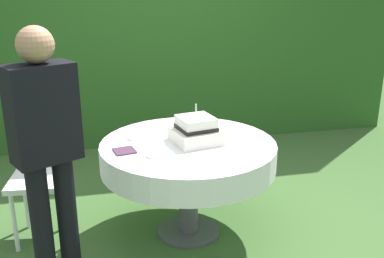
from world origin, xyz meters
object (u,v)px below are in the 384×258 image
serving_plate_far (154,156)px  garden_chair (41,166)px  cake_table (188,156)px  serving_plate_near (134,138)px  wedding_cake (196,131)px  napkin_stack (124,151)px  standing_person (46,147)px

serving_plate_far → garden_chair: 0.91m
cake_table → serving_plate_near: 0.42m
wedding_cake → garden_chair: (-1.10, 0.23, -0.27)m
cake_table → serving_plate_far: serving_plate_far is taller
wedding_cake → serving_plate_far: size_ratio=3.61×
wedding_cake → serving_plate_near: (-0.43, 0.17, -0.08)m
napkin_stack → standing_person: (-0.46, -0.37, 0.20)m
serving_plate_far → napkin_stack: (-0.18, 0.13, -0.00)m
cake_table → serving_plate_near: serving_plate_near is taller
wedding_cake → standing_person: (-0.97, -0.45, 0.12)m
cake_table → serving_plate_near: (-0.37, 0.18, 0.11)m
serving_plate_near → garden_chair: (-0.68, 0.06, -0.19)m
cake_table → serving_plate_far: size_ratio=12.19×
serving_plate_far → standing_person: size_ratio=0.06×
napkin_stack → garden_chair: size_ratio=0.16×
serving_plate_far → garden_chair: (-0.77, 0.45, -0.19)m
wedding_cake → standing_person: 1.08m
garden_chair → serving_plate_near: bearing=-5.2°
serving_plate_near → serving_plate_far: 0.40m
wedding_cake → napkin_stack: size_ratio=2.65×
serving_plate_far → garden_chair: garden_chair is taller
serving_plate_far → standing_person: (-0.64, -0.23, 0.20)m
cake_table → standing_person: 1.06m
garden_chair → standing_person: bearing=-79.1°
serving_plate_near → napkin_stack: size_ratio=0.81×
cake_table → garden_chair: bearing=167.1°
napkin_stack → garden_chair: bearing=151.9°
garden_chair → serving_plate_far: bearing=-30.2°
cake_table → napkin_stack: bearing=-170.9°
serving_plate_near → napkin_stack: 0.27m
wedding_cake → serving_plate_near: size_ratio=3.25×
garden_chair → napkin_stack: bearing=-28.1°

